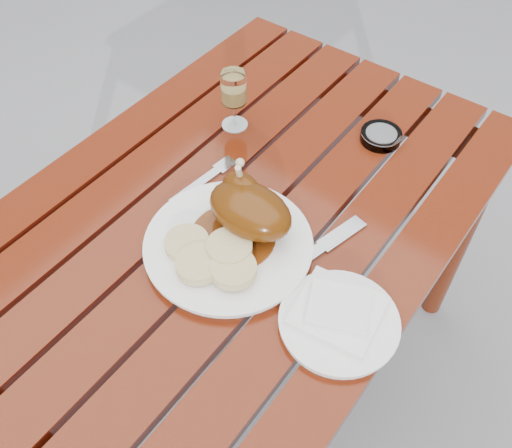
{
  "coord_description": "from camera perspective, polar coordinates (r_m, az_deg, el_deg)",
  "views": [
    {
      "loc": [
        0.49,
        -0.6,
        1.61
      ],
      "look_at": [
        0.07,
        -0.04,
        0.78
      ],
      "focal_mm": 40.0,
      "sensor_mm": 36.0,
      "label": 1
    }
  ],
  "objects": [
    {
      "name": "napkin",
      "position": [
        0.99,
        8.19,
        -8.6
      ],
      "size": [
        0.16,
        0.15,
        0.01
      ],
      "primitive_type": "cube",
      "rotation": [
        0.0,
        0.0,
        0.14
      ],
      "color": "white",
      "rests_on": "side_plate"
    },
    {
      "name": "table",
      "position": [
        1.45,
        -1.4,
        -8.03
      ],
      "size": [
        0.8,
        1.2,
        0.75
      ],
      "primitive_type": "cube",
      "color": "maroon",
      "rests_on": "ground"
    },
    {
      "name": "ground",
      "position": [
        1.78,
        -1.17,
        -14.45
      ],
      "size": [
        60.0,
        60.0,
        0.0
      ],
      "primitive_type": "plane",
      "color": "slate",
      "rests_on": "ground"
    },
    {
      "name": "fork",
      "position": [
        1.2,
        -5.56,
        4.14
      ],
      "size": [
        0.04,
        0.16,
        0.01
      ],
      "primitive_type": "cube",
      "rotation": [
        0.0,
        0.0,
        -0.11
      ],
      "color": "gray",
      "rests_on": "table"
    },
    {
      "name": "roast_duck",
      "position": [
        1.06,
        -0.81,
        1.58
      ],
      "size": [
        0.18,
        0.18,
        0.12
      ],
      "color": "#5D270A",
      "rests_on": "dinner_plate"
    },
    {
      "name": "knife",
      "position": [
        1.06,
        4.48,
        -3.83
      ],
      "size": [
        0.08,
        0.24,
        0.01
      ],
      "primitive_type": "cube",
      "rotation": [
        0.0,
        0.0,
        -0.24
      ],
      "color": "gray",
      "rests_on": "table"
    },
    {
      "name": "wine_glass",
      "position": [
        1.29,
        -2.22,
        12.24
      ],
      "size": [
        0.07,
        0.07,
        0.14
      ],
      "primitive_type": "cylinder",
      "rotation": [
        0.0,
        0.0,
        0.11
      ],
      "color": "tan",
      "rests_on": "table"
    },
    {
      "name": "side_plate",
      "position": [
        0.99,
        8.29,
        -9.72
      ],
      "size": [
        0.23,
        0.23,
        0.02
      ],
      "primitive_type": "cylinder",
      "rotation": [
        0.0,
        0.0,
        -0.11
      ],
      "color": "white",
      "rests_on": "table"
    },
    {
      "name": "bread_dumplings",
      "position": [
        1.03,
        -4.44,
        -3.19
      ],
      "size": [
        0.19,
        0.14,
        0.03
      ],
      "color": "#CEB87D",
      "rests_on": "dinner_plate"
    },
    {
      "name": "dinner_plate",
      "position": [
        1.07,
        -2.77,
        -2.15
      ],
      "size": [
        0.42,
        0.42,
        0.02
      ],
      "primitive_type": "cylinder",
      "rotation": [
        0.0,
        0.0,
        -0.44
      ],
      "color": "white",
      "rests_on": "table"
    },
    {
      "name": "ashtray",
      "position": [
        1.32,
        12.38,
        8.57
      ],
      "size": [
        0.1,
        0.1,
        0.02
      ],
      "primitive_type": "cylinder",
      "rotation": [
        0.0,
        0.0,
        0.1
      ],
      "color": "#B2B7BC",
      "rests_on": "table"
    }
  ]
}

